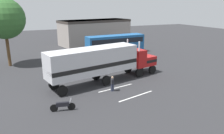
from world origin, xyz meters
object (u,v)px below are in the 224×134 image
Objects in this scene: semi_truck at (102,61)px; tree_left at (4,19)px; parked_bus at (115,43)px; motorcycle at (63,106)px; person_bystander at (112,83)px.

tree_left is at bearing 128.31° from semi_truck.
tree_left is at bearing -176.52° from parked_bus.
motorcycle is at bearing -137.26° from semi_truck.
semi_truck is at bearing 42.74° from motorcycle.
tree_left reaches higher than person_bystander.
motorcycle is (-13.80, -18.64, -1.58)m from parked_bus.
semi_truck reaches higher than motorcycle.
semi_truck is 1.29× the size of parked_bus.
semi_truck is 1.47× the size of tree_left.
motorcycle is at bearing -158.42° from person_bystander.
parked_bus is 1.14× the size of tree_left.
tree_left is (-17.85, -1.09, 4.79)m from parked_bus.
parked_bus reaches higher than motorcycle.
tree_left is (-9.69, 15.33, 5.96)m from person_bystander.
person_bystander is 18.37m from parked_bus.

